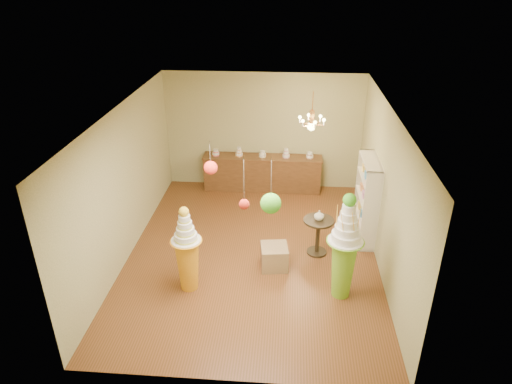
# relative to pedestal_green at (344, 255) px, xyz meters

# --- Properties ---
(floor) EXTENTS (6.50, 6.50, 0.00)m
(floor) POSITION_rel_pedestal_green_xyz_m (-1.68, 1.20, -0.84)
(floor) COLOR brown
(floor) RESTS_ON ground
(ceiling) EXTENTS (6.50, 6.50, 0.00)m
(ceiling) POSITION_rel_pedestal_green_xyz_m (-1.68, 1.20, 2.16)
(ceiling) COLOR white
(ceiling) RESTS_ON ground
(wall_back) EXTENTS (5.00, 0.04, 3.00)m
(wall_back) POSITION_rel_pedestal_green_xyz_m (-1.68, 4.45, 0.66)
(wall_back) COLOR tan
(wall_back) RESTS_ON ground
(wall_front) EXTENTS (5.00, 0.04, 3.00)m
(wall_front) POSITION_rel_pedestal_green_xyz_m (-1.68, -2.05, 0.66)
(wall_front) COLOR tan
(wall_front) RESTS_ON ground
(wall_left) EXTENTS (0.04, 6.50, 3.00)m
(wall_left) POSITION_rel_pedestal_green_xyz_m (-4.18, 1.20, 0.66)
(wall_left) COLOR tan
(wall_left) RESTS_ON ground
(wall_right) EXTENTS (0.04, 6.50, 3.00)m
(wall_right) POSITION_rel_pedestal_green_xyz_m (0.82, 1.20, 0.66)
(wall_right) COLOR tan
(wall_right) RESTS_ON ground
(pedestal_green) EXTENTS (0.71, 0.71, 2.03)m
(pedestal_green) POSITION_rel_pedestal_green_xyz_m (0.00, 0.00, 0.00)
(pedestal_green) COLOR #74B427
(pedestal_green) RESTS_ON floor
(pedestal_orange) EXTENTS (0.58, 0.58, 1.68)m
(pedestal_orange) POSITION_rel_pedestal_green_xyz_m (-2.74, -0.01, -0.17)
(pedestal_orange) COLOR orange
(pedestal_orange) RESTS_ON floor
(burlap_riser) EXTENTS (0.57, 0.57, 0.46)m
(burlap_riser) POSITION_rel_pedestal_green_xyz_m (-1.22, 0.74, -0.61)
(burlap_riser) COLOR #8F764E
(burlap_riser) RESTS_ON floor
(sideboard) EXTENTS (3.04, 0.54, 1.16)m
(sideboard) POSITION_rel_pedestal_green_xyz_m (-1.68, 4.17, -0.36)
(sideboard) COLOR #57361B
(sideboard) RESTS_ON floor
(shelving_unit) EXTENTS (0.33, 1.20, 1.80)m
(shelving_unit) POSITION_rel_pedestal_green_xyz_m (0.66, 2.00, 0.06)
(shelving_unit) COLOR beige
(shelving_unit) RESTS_ON floor
(round_table) EXTENTS (0.80, 0.80, 0.78)m
(round_table) POSITION_rel_pedestal_green_xyz_m (-0.37, 1.29, -0.33)
(round_table) COLOR black
(round_table) RESTS_ON floor
(vase) EXTENTS (0.24, 0.24, 0.21)m
(vase) POSITION_rel_pedestal_green_xyz_m (-0.37, 1.29, 0.05)
(vase) COLOR beige
(vase) RESTS_ON round_table
(pom_red_left) EXTENTS (0.21, 0.21, 0.54)m
(pom_red_left) POSITION_rel_pedestal_green_xyz_m (-2.18, -0.36, 1.73)
(pom_red_left) COLOR #3C372B
(pom_red_left) RESTS_ON ceiling
(pom_green_mid) EXTENTS (0.30, 0.30, 0.87)m
(pom_green_mid) POSITION_rel_pedestal_green_xyz_m (-1.24, -0.90, 1.44)
(pom_green_mid) COLOR #3C372B
(pom_green_mid) RESTS_ON ceiling
(pom_red_right) EXTENTS (0.15, 0.15, 0.82)m
(pom_red_right) POSITION_rel_pedestal_green_xyz_m (-1.62, -0.91, 1.42)
(pom_red_right) COLOR #3C372B
(pom_red_right) RESTS_ON ceiling
(chandelier) EXTENTS (0.75, 0.75, 0.85)m
(chandelier) POSITION_rel_pedestal_green_xyz_m (-0.55, 2.69, 1.46)
(chandelier) COLOR #F29E55
(chandelier) RESTS_ON ceiling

